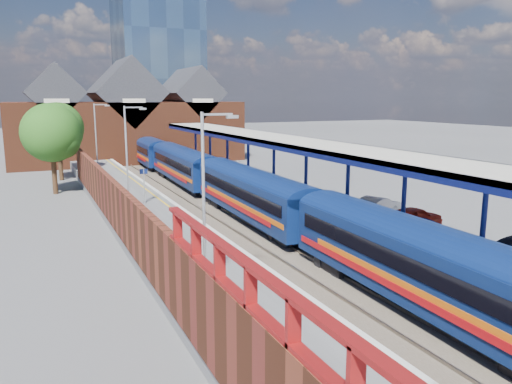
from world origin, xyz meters
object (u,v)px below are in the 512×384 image
(lamp_post_c, at_px, (129,152))
(platform_sign, at_px, (144,180))
(lamp_post_d, at_px, (97,136))
(lamp_post_b, at_px, (207,192))
(parked_car_blue, at_px, (403,223))
(parked_car_red, at_px, (414,217))
(train, at_px, (213,175))
(parked_car_silver, at_px, (377,207))

(lamp_post_c, bearing_deg, platform_sign, 55.74)
(lamp_post_d, xyz_separation_m, platform_sign, (1.36, -14.00, -2.30))
(lamp_post_b, xyz_separation_m, parked_car_blue, (12.83, 3.60, -3.40))
(platform_sign, height_order, parked_car_red, platform_sign)
(train, xyz_separation_m, lamp_post_d, (-7.86, 10.64, 2.87))
(parked_car_silver, bearing_deg, parked_car_blue, 141.43)
(lamp_post_b, bearing_deg, platform_sign, 85.67)
(parked_car_red, relative_size, parked_car_blue, 0.91)
(train, bearing_deg, parked_car_silver, -66.34)
(parked_car_red, bearing_deg, train, 10.30)
(train, height_order, lamp_post_d, lamp_post_d)
(lamp_post_c, height_order, parked_car_blue, lamp_post_c)
(lamp_post_b, height_order, lamp_post_c, same)
(lamp_post_b, distance_m, lamp_post_d, 32.00)
(lamp_post_b, relative_size, platform_sign, 2.80)
(lamp_post_d, distance_m, parked_car_blue, 31.35)
(train, distance_m, parked_car_red, 18.30)
(train, distance_m, lamp_post_d, 13.53)
(train, distance_m, parked_car_silver, 15.21)
(train, bearing_deg, parked_car_blue, -74.36)
(lamp_post_b, relative_size, parked_car_blue, 1.66)
(parked_car_red, bearing_deg, parked_car_silver, -6.90)
(train, distance_m, lamp_post_c, 9.94)
(parked_car_red, xyz_separation_m, parked_car_blue, (-1.29, -0.58, -0.07))
(platform_sign, bearing_deg, lamp_post_b, -94.33)
(lamp_post_d, bearing_deg, lamp_post_c, -90.00)
(lamp_post_c, xyz_separation_m, platform_sign, (1.36, 2.00, -2.30))
(parked_car_silver, bearing_deg, lamp_post_b, 95.88)
(lamp_post_d, xyz_separation_m, parked_car_silver, (13.96, -24.57, -3.33))
(train, relative_size, lamp_post_d, 9.42)
(lamp_post_c, height_order, platform_sign, lamp_post_c)
(lamp_post_c, relative_size, parked_car_silver, 1.75)
(lamp_post_d, relative_size, platform_sign, 2.80)
(lamp_post_d, distance_m, platform_sign, 14.25)
(platform_sign, height_order, parked_car_blue, platform_sign)
(parked_car_blue, bearing_deg, lamp_post_d, 31.89)
(platform_sign, distance_m, parked_car_red, 18.84)
(lamp_post_c, distance_m, lamp_post_d, 16.00)
(train, height_order, parked_car_blue, train)
(parked_car_red, bearing_deg, lamp_post_b, 96.76)
(lamp_post_c, height_order, lamp_post_d, same)
(platform_sign, relative_size, parked_car_silver, 0.62)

